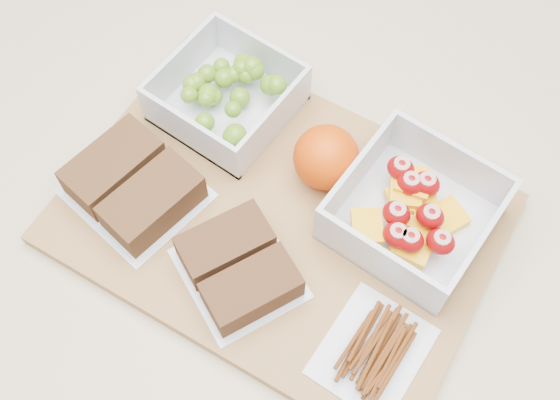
{
  "coord_description": "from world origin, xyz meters",
  "views": [
    {
      "loc": [
        0.21,
        -0.28,
        1.55
      ],
      "look_at": [
        0.02,
        -0.02,
        0.93
      ],
      "focal_mm": 45.0,
      "sensor_mm": 36.0,
      "label": 1
    }
  ],
  "objects_px": {
    "grape_container": "(229,95)",
    "pretzel_bag": "(374,348)",
    "orange": "(326,157)",
    "sandwich_bag_left": "(133,185)",
    "sandwich_bag_center": "(238,267)",
    "cutting_board": "(279,219)",
    "fruit_container": "(413,213)"
  },
  "relations": [
    {
      "from": "orange",
      "to": "pretzel_bag",
      "type": "xyz_separation_m",
      "value": [
        0.14,
        -0.13,
        -0.02
      ]
    },
    {
      "from": "sandwich_bag_left",
      "to": "sandwich_bag_center",
      "type": "bearing_deg",
      "value": -3.14
    },
    {
      "from": "orange",
      "to": "sandwich_bag_center",
      "type": "distance_m",
      "value": 0.14
    },
    {
      "from": "grape_container",
      "to": "fruit_container",
      "type": "relative_size",
      "value": 0.92
    },
    {
      "from": "grape_container",
      "to": "orange",
      "type": "bearing_deg",
      "value": -3.62
    },
    {
      "from": "cutting_board",
      "to": "fruit_container",
      "type": "height_order",
      "value": "fruit_container"
    },
    {
      "from": "cutting_board",
      "to": "grape_container",
      "type": "bearing_deg",
      "value": 142.32
    },
    {
      "from": "orange",
      "to": "sandwich_bag_left",
      "type": "xyz_separation_m",
      "value": [
        -0.14,
        -0.13,
        -0.01
      ]
    },
    {
      "from": "cutting_board",
      "to": "sandwich_bag_left",
      "type": "bearing_deg",
      "value": -159.42
    },
    {
      "from": "pretzel_bag",
      "to": "cutting_board",
      "type": "bearing_deg",
      "value": 157.61
    },
    {
      "from": "sandwich_bag_left",
      "to": "sandwich_bag_center",
      "type": "xyz_separation_m",
      "value": [
        0.14,
        -0.01,
        -0.0
      ]
    },
    {
      "from": "orange",
      "to": "sandwich_bag_center",
      "type": "bearing_deg",
      "value": -91.4
    },
    {
      "from": "sandwich_bag_center",
      "to": "orange",
      "type": "bearing_deg",
      "value": 88.6
    },
    {
      "from": "sandwich_bag_left",
      "to": "pretzel_bag",
      "type": "relative_size",
      "value": 1.29
    },
    {
      "from": "cutting_board",
      "to": "fruit_container",
      "type": "xyz_separation_m",
      "value": [
        0.11,
        0.07,
        0.03
      ]
    },
    {
      "from": "sandwich_bag_center",
      "to": "pretzel_bag",
      "type": "bearing_deg",
      "value": 4.36
    },
    {
      "from": "cutting_board",
      "to": "fruit_container",
      "type": "bearing_deg",
      "value": 26.57
    },
    {
      "from": "orange",
      "to": "sandwich_bag_center",
      "type": "height_order",
      "value": "orange"
    },
    {
      "from": "cutting_board",
      "to": "pretzel_bag",
      "type": "height_order",
      "value": "pretzel_bag"
    },
    {
      "from": "orange",
      "to": "grape_container",
      "type": "bearing_deg",
      "value": 176.38
    },
    {
      "from": "sandwich_bag_left",
      "to": "pretzel_bag",
      "type": "bearing_deg",
      "value": 0.69
    },
    {
      "from": "grape_container",
      "to": "sandwich_bag_center",
      "type": "bearing_deg",
      "value": -49.52
    },
    {
      "from": "sandwich_bag_center",
      "to": "cutting_board",
      "type": "bearing_deg",
      "value": 94.75
    },
    {
      "from": "fruit_container",
      "to": "pretzel_bag",
      "type": "xyz_separation_m",
      "value": [
        0.04,
        -0.13,
        -0.01
      ]
    },
    {
      "from": "grape_container",
      "to": "pretzel_bag",
      "type": "bearing_deg",
      "value": -26.83
    },
    {
      "from": "orange",
      "to": "cutting_board",
      "type": "bearing_deg",
      "value": -98.11
    },
    {
      "from": "fruit_container",
      "to": "pretzel_bag",
      "type": "bearing_deg",
      "value": -73.0
    },
    {
      "from": "fruit_container",
      "to": "orange",
      "type": "relative_size",
      "value": 2.11
    },
    {
      "from": "grape_container",
      "to": "sandwich_bag_center",
      "type": "distance_m",
      "value": 0.2
    },
    {
      "from": "cutting_board",
      "to": "sandwich_bag_center",
      "type": "relative_size",
      "value": 2.9
    },
    {
      "from": "fruit_container",
      "to": "sandwich_bag_left",
      "type": "xyz_separation_m",
      "value": [
        -0.24,
        -0.14,
        -0.0
      ]
    },
    {
      "from": "pretzel_bag",
      "to": "orange",
      "type": "bearing_deg",
      "value": 137.62
    }
  ]
}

